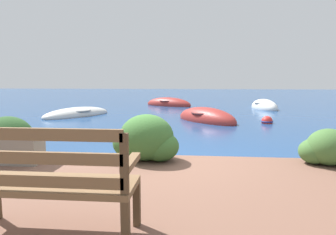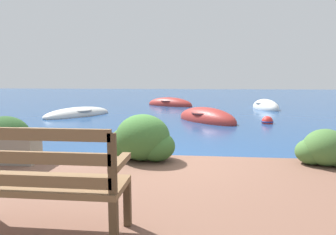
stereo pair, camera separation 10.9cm
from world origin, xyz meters
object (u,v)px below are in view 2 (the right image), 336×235
(rowboat_nearest, at_px, (206,119))
(rowboat_outer, at_px, (170,104))
(mooring_buoy, at_px, (267,122))
(rowboat_mid, at_px, (78,114))
(park_bench, at_px, (39,179))
(rowboat_far, at_px, (266,108))

(rowboat_nearest, xyz_separation_m, rowboat_outer, (-1.91, 6.06, -0.00))
(rowboat_outer, height_order, mooring_buoy, rowboat_outer)
(rowboat_mid, distance_m, mooring_buoy, 7.40)
(rowboat_nearest, bearing_deg, park_bench, 130.08)
(rowboat_nearest, bearing_deg, rowboat_far, -72.61)
(park_bench, distance_m, rowboat_mid, 10.28)
(rowboat_mid, bearing_deg, mooring_buoy, 109.61)
(rowboat_far, bearing_deg, rowboat_mid, -77.78)
(rowboat_nearest, height_order, rowboat_outer, rowboat_nearest)
(rowboat_nearest, distance_m, rowboat_mid, 5.33)
(rowboat_nearest, distance_m, rowboat_far, 5.62)
(park_bench, height_order, rowboat_far, park_bench)
(rowboat_far, height_order, mooring_buoy, rowboat_far)
(park_bench, xyz_separation_m, rowboat_far, (4.60, 13.20, -0.63))
(mooring_buoy, bearing_deg, rowboat_outer, 121.58)
(park_bench, distance_m, rowboat_nearest, 8.64)
(park_bench, relative_size, mooring_buoy, 3.34)
(rowboat_outer, bearing_deg, mooring_buoy, -29.26)
(rowboat_far, bearing_deg, park_bench, -30.61)
(rowboat_nearest, bearing_deg, mooring_buoy, -139.37)
(rowboat_far, relative_size, mooring_buoy, 5.93)
(mooring_buoy, bearing_deg, rowboat_far, 78.56)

